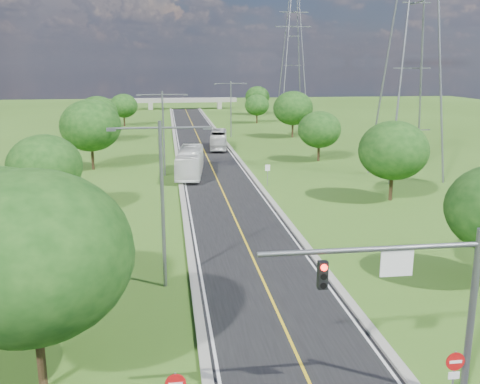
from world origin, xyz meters
name	(u,v)px	position (x,y,z in m)	size (l,w,h in m)	color
ground	(206,154)	(0.00, 60.00, 0.00)	(260.00, 260.00, 0.00)	#355818
road	(203,148)	(0.00, 66.00, 0.03)	(8.00, 150.00, 0.06)	black
curb_left	(176,148)	(-4.25, 66.00, 0.11)	(0.50, 150.00, 0.22)	gray
curb_right	(229,146)	(4.25, 66.00, 0.11)	(0.50, 150.00, 0.22)	gray
signal_mast	(422,289)	(3.68, -1.00, 4.91)	(8.54, 0.33, 7.20)	slate
do_not_enter_right	(454,369)	(5.00, -1.52, 1.77)	(0.76, 0.11, 2.50)	slate
speed_limit_sign	(268,171)	(5.20, 37.98, 1.60)	(0.55, 0.09, 2.40)	slate
overpass	(185,101)	(0.00, 140.00, 2.41)	(30.00, 3.00, 3.20)	gray
streetlight_near_left	(162,191)	(-6.00, 12.00, 5.94)	(5.90, 0.25, 10.00)	slate
streetlight_mid_left	(163,126)	(-6.00, 45.00, 5.94)	(5.90, 0.25, 10.00)	slate
streetlight_far_right	(231,104)	(6.00, 78.00, 5.94)	(5.90, 0.25, 10.00)	slate
power_tower_near	(413,55)	(22.00, 40.00, 14.01)	(9.00, 6.40, 28.00)	slate
power_tower_far	(293,59)	(26.00, 115.00, 14.01)	(9.00, 6.40, 28.00)	slate
tree_lb	(45,166)	(-16.00, 28.00, 4.64)	(6.30, 6.30, 7.33)	black
tree_lc	(91,126)	(-15.00, 50.00, 5.58)	(7.56, 7.56, 8.79)	black
tree_ld	(98,113)	(-17.00, 74.00, 4.95)	(6.72, 6.72, 7.82)	black
tree_le	(124,106)	(-14.50, 98.00, 4.33)	(5.88, 5.88, 6.84)	black
tree_lf	(31,256)	(-11.00, 2.00, 5.89)	(7.98, 7.98, 9.28)	black
tree_rb	(393,150)	(16.00, 30.00, 4.95)	(6.72, 6.72, 7.82)	black
tree_rc	(319,130)	(15.00, 52.00, 4.33)	(5.88, 5.88, 6.84)	black
tree_rd	(293,108)	(17.00, 76.00, 5.27)	(7.14, 7.14, 8.30)	black
tree_re	(257,105)	(14.50, 100.00, 4.02)	(5.46, 5.46, 6.35)	black
tree_rf	(257,97)	(18.00, 120.00, 4.64)	(6.30, 6.30, 7.33)	black
bus_outbound	(219,140)	(2.41, 64.36, 1.46)	(2.36, 10.08, 2.81)	silver
bus_inbound	(190,162)	(-2.98, 44.44, 1.68)	(2.71, 11.60, 3.23)	white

